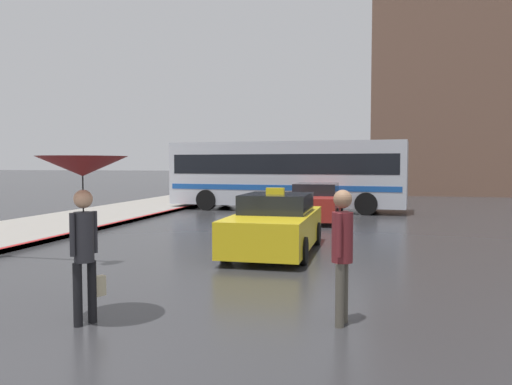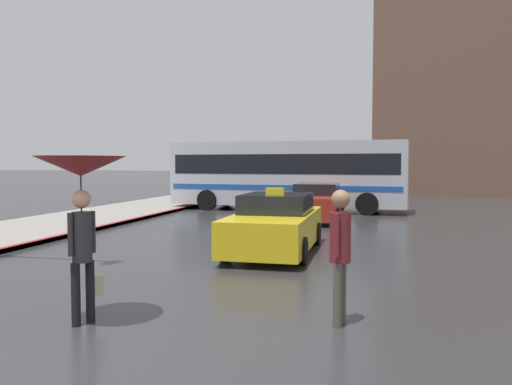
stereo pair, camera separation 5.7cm
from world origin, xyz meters
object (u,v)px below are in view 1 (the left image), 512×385
(pedestrian_with_umbrella, at_px, (83,183))
(sedan_red, at_px, (316,203))
(city_bus, at_px, (286,173))
(pedestrian_man, at_px, (342,245))
(taxi, at_px, (276,225))

(pedestrian_with_umbrella, bearing_deg, sedan_red, 17.07)
(sedan_red, height_order, city_bus, city_bus)
(sedan_red, xyz_separation_m, pedestrian_man, (1.72, -12.48, 0.41))
(pedestrian_man, bearing_deg, sedan_red, -161.86)
(sedan_red, relative_size, pedestrian_with_umbrella, 2.05)
(sedan_red, distance_m, pedestrian_man, 12.60)
(sedan_red, relative_size, pedestrian_man, 2.55)
(taxi, xyz_separation_m, sedan_red, (0.19, 7.21, -0.00))
(sedan_red, relative_size, city_bus, 0.42)
(taxi, height_order, city_bus, city_bus)
(city_bus, relative_size, pedestrian_with_umbrella, 4.87)
(pedestrian_with_umbrella, bearing_deg, taxi, 10.63)
(taxi, relative_size, sedan_red, 0.95)
(taxi, distance_m, pedestrian_with_umbrella, 6.32)
(taxi, distance_m, sedan_red, 7.22)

